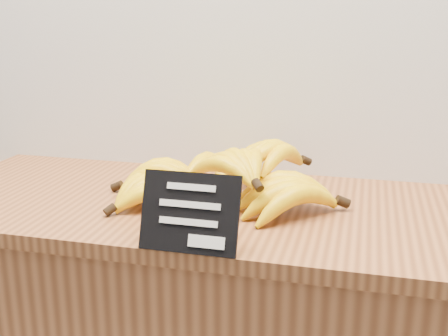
% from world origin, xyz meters
% --- Properties ---
extents(counter_top, '(1.36, 0.54, 0.03)m').
position_xyz_m(counter_top, '(0.05, 2.75, 0.92)').
color(counter_top, '#98592F').
rests_on(counter_top, counter).
extents(chalkboard_sign, '(0.17, 0.05, 0.13)m').
position_xyz_m(chalkboard_sign, '(0.04, 2.50, 1.00)').
color(chalkboard_sign, black).
rests_on(chalkboard_sign, counter_top).
extents(banana_pile, '(0.51, 0.37, 0.12)m').
position_xyz_m(banana_pile, '(0.04, 2.76, 0.98)').
color(banana_pile, yellow).
rests_on(banana_pile, counter_top).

